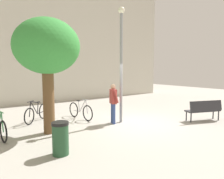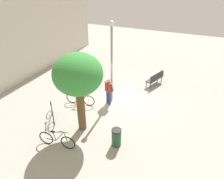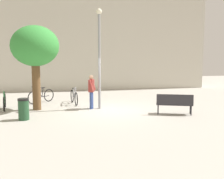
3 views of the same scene
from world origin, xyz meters
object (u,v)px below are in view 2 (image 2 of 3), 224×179
person_by_lamppost (109,90)px  bicycle_black (52,112)px  lamppost (112,57)px  bicycle_silver (80,99)px  park_bench (156,78)px  bicycle_green (57,140)px  plaza_tree (78,75)px  trash_bin (116,137)px

person_by_lamppost → bicycle_black: size_ratio=1.24×
lamppost → bicycle_silver: lamppost is taller
park_bench → bicycle_green: bicycle_green is taller
lamppost → bicycle_silver: 3.14m
person_by_lamppost → lamppost: bearing=-3.1°
lamppost → plaza_tree: (-3.03, 0.27, 0.13)m
trash_bin → park_bench: bearing=-1.7°
bicycle_green → bicycle_black: same height
plaza_tree → bicycle_green: 3.07m
bicycle_green → bicycle_silver: same height
person_by_lamppost → trash_bin: size_ratio=1.87×
trash_bin → lamppost: bearing=27.5°
lamppost → bicycle_silver: bearing=127.7°
person_by_lamppost → trash_bin: 3.54m
park_bench → plaza_tree: (-6.13, 2.23, 2.46)m
plaza_tree → park_bench: bearing=-20.0°
bicycle_silver → bicycle_black: bearing=159.0°
park_bench → bicycle_silver: 5.52m
bicycle_green → plaza_tree: bearing=-13.6°
park_bench → trash_bin: park_bench is taller
trash_bin → bicycle_black: bearing=83.6°
plaza_tree → lamppost: bearing=-5.1°
person_by_lamppost → bicycle_black: 3.41m
park_bench → bicycle_black: (-6.06, 4.17, -0.16)m
lamppost → bicycle_black: bearing=143.3°
lamppost → person_by_lamppost: bearing=176.9°
plaza_tree → trash_bin: bearing=-100.3°
plaza_tree → trash_bin: 3.29m
person_by_lamppost → park_bench: 4.04m
park_bench → trash_bin: (-6.50, 0.19, -0.10)m
bicycle_black → trash_bin: bicycle_black is taller
trash_bin → person_by_lamppost: bearing=30.8°
lamppost → bicycle_black: size_ratio=3.60×
bicycle_green → lamppost: bearing=-8.0°
trash_bin → bicycle_silver: bearing=55.9°
park_bench → bicycle_green: bearing=161.3°
bicycle_black → plaza_tree: bearing=-92.2°
bicycle_green → trash_bin: 2.69m
plaza_tree → bicycle_silver: size_ratio=2.24×
lamppost → bicycle_green: bearing=172.0°
person_by_lamppost → bicycle_green: (-4.19, 0.63, -0.58)m
bicycle_silver → trash_bin: (-2.23, -3.29, 0.07)m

